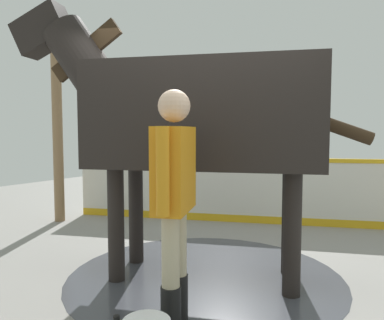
{
  "coord_description": "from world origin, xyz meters",
  "views": [
    {
      "loc": [
        1.73,
        -3.19,
        1.47
      ],
      "look_at": [
        -0.07,
        -0.48,
        1.22
      ],
      "focal_mm": 35.62,
      "sensor_mm": 36.0,
      "label": 1
    }
  ],
  "objects": [
    {
      "name": "handler",
      "position": [
        0.09,
        -0.95,
        1.03
      ],
      "size": [
        0.39,
        0.66,
        1.77
      ],
      "rotation": [
        0.0,
        0.0,
        0.38
      ],
      "color": "black",
      "rests_on": "ground"
    },
    {
      "name": "horse",
      "position": [
        -0.35,
        -0.05,
        1.63
      ],
      "size": [
        3.43,
        1.75,
        2.8
      ],
      "rotation": [
        0.0,
        0.0,
        -2.77
      ],
      "color": "black",
      "rests_on": "ground"
    },
    {
      "name": "barrier_wall",
      "position": [
        -1.11,
        2.22,
        0.48
      ],
      "size": [
        4.87,
        1.98,
        1.05
      ],
      "color": "silver",
      "rests_on": "ground"
    },
    {
      "name": "wet_patch",
      "position": [
        -0.23,
        -0.0,
        0.0
      ],
      "size": [
        2.75,
        2.75,
        0.0
      ],
      "primitive_type": "cylinder",
      "color": "#42444C",
      "rests_on": "ground"
    },
    {
      "name": "ground_plane",
      "position": [
        0.0,
        0.0,
        -0.01
      ],
      "size": [
        16.0,
        16.0,
        0.02
      ],
      "primitive_type": "cube",
      "color": "gray"
    },
    {
      "name": "roof_post_near",
      "position": [
        -3.46,
        0.72,
        1.39
      ],
      "size": [
        0.16,
        0.16,
        2.79
      ],
      "primitive_type": "cylinder",
      "color": "olive",
      "rests_on": "ground"
    }
  ]
}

